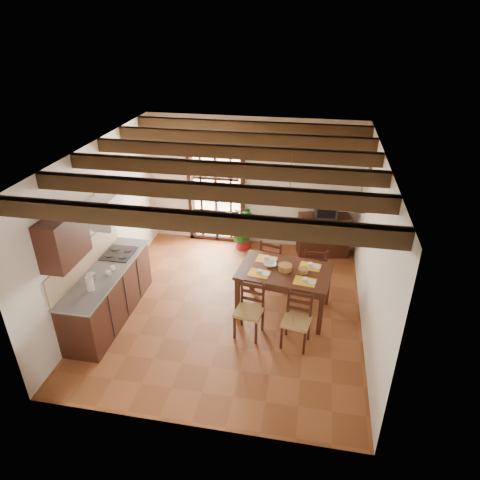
% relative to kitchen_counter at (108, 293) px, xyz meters
% --- Properties ---
extents(ground_plane, '(5.00, 5.00, 0.00)m').
position_rel_kitchen_counter_xyz_m(ground_plane, '(1.96, 0.60, -0.47)').
color(ground_plane, brown).
extents(room_shell, '(4.52, 5.02, 2.81)m').
position_rel_kitchen_counter_xyz_m(room_shell, '(1.96, 0.60, 1.34)').
color(room_shell, silver).
rests_on(room_shell, ground_plane).
extents(ceiling_beams, '(4.50, 4.34, 0.20)m').
position_rel_kitchen_counter_xyz_m(ceiling_beams, '(1.96, 0.60, 2.22)').
color(ceiling_beams, black).
rests_on(ceiling_beams, room_shell).
extents(french_door, '(1.26, 0.11, 2.32)m').
position_rel_kitchen_counter_xyz_m(french_door, '(1.16, 3.05, 0.70)').
color(french_door, white).
rests_on(french_door, ground_plane).
extents(kitchen_counter, '(0.64, 2.25, 1.38)m').
position_rel_kitchen_counter_xyz_m(kitchen_counter, '(0.00, 0.00, 0.00)').
color(kitchen_counter, black).
rests_on(kitchen_counter, ground_plane).
extents(upper_cabinet, '(0.35, 0.80, 0.70)m').
position_rel_kitchen_counter_xyz_m(upper_cabinet, '(-0.12, -0.70, 1.38)').
color(upper_cabinet, black).
rests_on(upper_cabinet, room_shell).
extents(range_hood, '(0.38, 0.60, 0.54)m').
position_rel_kitchen_counter_xyz_m(range_hood, '(-0.09, 0.55, 1.26)').
color(range_hood, white).
rests_on(range_hood, room_shell).
extents(counter_items, '(0.50, 1.43, 0.25)m').
position_rel_kitchen_counter_xyz_m(counter_items, '(0.00, 0.09, 0.49)').
color(counter_items, black).
rests_on(counter_items, kitchen_counter).
extents(dining_table, '(1.64, 1.17, 0.82)m').
position_rel_kitchen_counter_xyz_m(dining_table, '(2.87, 0.69, 0.25)').
color(dining_table, '#3D1D13').
rests_on(dining_table, ground_plane).
extents(chair_near_left, '(0.48, 0.47, 0.91)m').
position_rel_kitchen_counter_xyz_m(chair_near_left, '(2.39, -0.03, -0.19)').
color(chair_near_left, '#AA8248').
rests_on(chair_near_left, ground_plane).
extents(chair_near_right, '(0.47, 0.46, 0.90)m').
position_rel_kitchen_counter_xyz_m(chair_near_right, '(3.14, -0.13, -0.19)').
color(chair_near_right, '#AA8248').
rests_on(chair_near_right, ground_plane).
extents(chair_far_left, '(0.54, 0.52, 0.96)m').
position_rel_kitchen_counter_xyz_m(chair_far_left, '(2.60, 1.51, -0.17)').
color(chair_far_left, '#AA8248').
rests_on(chair_far_left, ground_plane).
extents(chair_far_right, '(0.47, 0.45, 0.95)m').
position_rel_kitchen_counter_xyz_m(chair_far_right, '(3.36, 1.41, -0.18)').
color(chair_far_right, '#AA8248').
rests_on(chair_far_right, ground_plane).
extents(table_setting, '(1.11, 0.74, 0.10)m').
position_rel_kitchen_counter_xyz_m(table_setting, '(2.87, 0.69, 0.46)').
color(table_setting, yellow).
rests_on(table_setting, dining_table).
extents(table_bowl, '(0.24, 0.24, 0.05)m').
position_rel_kitchen_counter_xyz_m(table_bowl, '(2.61, 0.78, 0.38)').
color(table_bowl, white).
rests_on(table_bowl, dining_table).
extents(sideboard, '(1.13, 0.68, 0.89)m').
position_rel_kitchen_counter_xyz_m(sideboard, '(3.51, 2.83, -0.03)').
color(sideboard, black).
rests_on(sideboard, ground_plane).
extents(crt_tv, '(0.47, 0.44, 0.39)m').
position_rel_kitchen_counter_xyz_m(crt_tv, '(3.51, 2.82, 0.61)').
color(crt_tv, black).
rests_on(crt_tv, sideboard).
extents(fuse_box, '(0.25, 0.03, 0.32)m').
position_rel_kitchen_counter_xyz_m(fuse_box, '(3.46, 3.08, 1.28)').
color(fuse_box, white).
rests_on(fuse_box, room_shell).
extents(plant_pot, '(0.35, 0.35, 0.22)m').
position_rel_kitchen_counter_xyz_m(plant_pot, '(1.80, 2.79, -0.36)').
color(plant_pot, maroon).
rests_on(plant_pot, ground_plane).
extents(potted_plant, '(2.49, 2.35, 2.20)m').
position_rel_kitchen_counter_xyz_m(potted_plant, '(1.80, 2.79, 0.10)').
color(potted_plant, '#144C19').
rests_on(potted_plant, ground_plane).
extents(wall_shelf, '(0.20, 0.42, 0.20)m').
position_rel_kitchen_counter_xyz_m(wall_shelf, '(4.10, 2.20, 1.04)').
color(wall_shelf, black).
rests_on(wall_shelf, room_shell).
extents(shelf_vase, '(0.15, 0.15, 0.15)m').
position_rel_kitchen_counter_xyz_m(shelf_vase, '(4.10, 2.20, 1.18)').
color(shelf_vase, '#B2BFB2').
rests_on(shelf_vase, wall_shelf).
extents(shelf_flowers, '(0.14, 0.14, 0.36)m').
position_rel_kitchen_counter_xyz_m(shelf_flowers, '(4.10, 2.20, 1.38)').
color(shelf_flowers, yellow).
rests_on(shelf_flowers, shelf_vase).
extents(framed_picture, '(0.03, 0.32, 0.32)m').
position_rel_kitchen_counter_xyz_m(framed_picture, '(4.18, 2.20, 1.58)').
color(framed_picture, brown).
rests_on(framed_picture, room_shell).
extents(pendant_lamp, '(0.36, 0.36, 0.84)m').
position_rel_kitchen_counter_xyz_m(pendant_lamp, '(2.87, 0.79, 1.60)').
color(pendant_lamp, black).
rests_on(pendant_lamp, room_shell).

